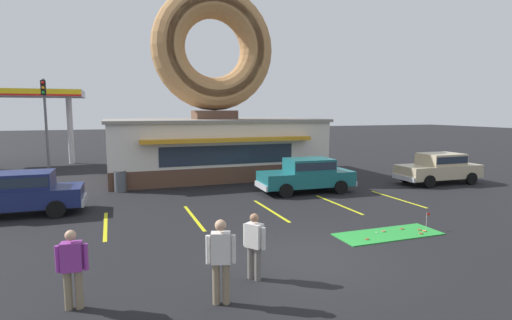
# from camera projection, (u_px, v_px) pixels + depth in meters

# --- Properties ---
(ground_plane) EXTENTS (160.00, 160.00, 0.00)m
(ground_plane) POSITION_uv_depth(u_px,v_px,m) (309.00, 258.00, 10.49)
(ground_plane) COLOR black
(donut_shop_building) EXTENTS (12.30, 6.75, 10.96)m
(donut_shop_building) POSITION_uv_depth(u_px,v_px,m) (214.00, 113.00, 23.37)
(donut_shop_building) COLOR brown
(donut_shop_building) RESTS_ON ground
(putting_mat) EXTENTS (3.38, 1.23, 0.03)m
(putting_mat) POSITION_uv_depth(u_px,v_px,m) (388.00, 234.00, 12.46)
(putting_mat) COLOR green
(putting_mat) RESTS_ON ground
(mini_donut_near_left) EXTENTS (0.13, 0.13, 0.04)m
(mini_donut_near_left) POSITION_uv_depth(u_px,v_px,m) (367.00, 239.00, 11.88)
(mini_donut_near_left) COLOR brown
(mini_donut_near_left) RESTS_ON putting_mat
(mini_donut_near_right) EXTENTS (0.13, 0.13, 0.04)m
(mini_donut_near_right) POSITION_uv_depth(u_px,v_px,m) (402.00, 229.00, 12.92)
(mini_donut_near_right) COLOR brown
(mini_donut_near_right) RESTS_ON putting_mat
(mini_donut_mid_left) EXTENTS (0.13, 0.13, 0.04)m
(mini_donut_mid_left) POSITION_uv_depth(u_px,v_px,m) (421.00, 233.00, 12.43)
(mini_donut_mid_left) COLOR brown
(mini_donut_mid_left) RESTS_ON putting_mat
(mini_donut_mid_centre) EXTENTS (0.13, 0.13, 0.04)m
(mini_donut_mid_centre) POSITION_uv_depth(u_px,v_px,m) (383.00, 231.00, 12.65)
(mini_donut_mid_centre) COLOR #A5724C
(mini_donut_mid_centre) RESTS_ON putting_mat
(mini_donut_mid_right) EXTENTS (0.13, 0.13, 0.04)m
(mini_donut_mid_right) POSITION_uv_depth(u_px,v_px,m) (419.00, 230.00, 12.82)
(mini_donut_mid_right) COLOR brown
(mini_donut_mid_right) RESTS_ON putting_mat
(mini_donut_far_left) EXTENTS (0.13, 0.13, 0.04)m
(mini_donut_far_left) POSITION_uv_depth(u_px,v_px,m) (424.00, 231.00, 12.68)
(mini_donut_far_left) COLOR #D17F47
(mini_donut_far_left) RESTS_ON putting_mat
(golf_ball) EXTENTS (0.04, 0.04, 0.04)m
(golf_ball) POSITION_uv_depth(u_px,v_px,m) (377.00, 233.00, 12.50)
(golf_ball) COLOR white
(golf_ball) RESTS_ON putting_mat
(putting_flag_pin) EXTENTS (0.13, 0.01, 0.55)m
(putting_flag_pin) POSITION_uv_depth(u_px,v_px,m) (427.00, 217.00, 12.86)
(putting_flag_pin) COLOR silver
(putting_flag_pin) RESTS_ON putting_mat
(car_navy) EXTENTS (4.59, 2.05, 1.60)m
(car_navy) POSITION_uv_depth(u_px,v_px,m) (19.00, 192.00, 14.68)
(car_navy) COLOR navy
(car_navy) RESTS_ON ground
(car_teal) EXTENTS (4.62, 2.12, 1.60)m
(car_teal) POSITION_uv_depth(u_px,v_px,m) (307.00, 174.00, 18.87)
(car_teal) COLOR #196066
(car_teal) RESTS_ON ground
(car_champagne) EXTENTS (4.59, 2.03, 1.60)m
(car_champagne) POSITION_uv_depth(u_px,v_px,m) (439.00, 167.00, 21.18)
(car_champagne) COLOR #BCAD89
(car_champagne) RESTS_ON ground
(pedestrian_blue_sweater_man) EXTENTS (0.57, 0.34, 1.73)m
(pedestrian_blue_sweater_man) POSITION_uv_depth(u_px,v_px,m) (221.00, 257.00, 7.88)
(pedestrian_blue_sweater_man) COLOR #7F7056
(pedestrian_blue_sweater_man) RESTS_ON ground
(pedestrian_hooded_kid) EXTENTS (0.59, 0.28, 1.58)m
(pedestrian_hooded_kid) POSITION_uv_depth(u_px,v_px,m) (72.00, 266.00, 7.69)
(pedestrian_hooded_kid) COLOR #7F7056
(pedestrian_hooded_kid) RESTS_ON ground
(pedestrian_leather_jacket_man) EXTENTS (0.42, 0.50, 1.54)m
(pedestrian_leather_jacket_man) POSITION_uv_depth(u_px,v_px,m) (254.00, 243.00, 9.06)
(pedestrian_leather_jacket_man) COLOR slate
(pedestrian_leather_jacket_man) RESTS_ON ground
(trash_bin) EXTENTS (0.57, 0.57, 0.97)m
(trash_bin) POSITION_uv_depth(u_px,v_px,m) (120.00, 181.00, 19.05)
(trash_bin) COLOR #51565B
(trash_bin) RESTS_ON ground
(traffic_light_pole) EXTENTS (0.28, 0.47, 5.80)m
(traffic_light_pole) POSITION_uv_depth(u_px,v_px,m) (45.00, 113.00, 24.72)
(traffic_light_pole) COLOR #595B60
(traffic_light_pole) RESTS_ON ground
(gas_station_canopy) EXTENTS (9.00, 4.46, 5.30)m
(gas_station_canopy) POSITION_uv_depth(u_px,v_px,m) (12.00, 96.00, 27.42)
(gas_station_canopy) COLOR silver
(gas_station_canopy) RESTS_ON ground
(parking_stripe_far_left) EXTENTS (0.12, 3.60, 0.01)m
(parking_stripe_far_left) POSITION_uv_depth(u_px,v_px,m) (105.00, 226.00, 13.43)
(parking_stripe_far_left) COLOR yellow
(parking_stripe_far_left) RESTS_ON ground
(parking_stripe_left) EXTENTS (0.12, 3.60, 0.01)m
(parking_stripe_left) POSITION_uv_depth(u_px,v_px,m) (194.00, 217.00, 14.45)
(parking_stripe_left) COLOR yellow
(parking_stripe_left) RESTS_ON ground
(parking_stripe_mid_left) EXTENTS (0.12, 3.60, 0.01)m
(parking_stripe_mid_left) POSITION_uv_depth(u_px,v_px,m) (270.00, 210.00, 15.47)
(parking_stripe_mid_left) COLOR yellow
(parking_stripe_mid_left) RESTS_ON ground
(parking_stripe_centre) EXTENTS (0.12, 3.60, 0.01)m
(parking_stripe_centre) POSITION_uv_depth(u_px,v_px,m) (338.00, 204.00, 16.49)
(parking_stripe_centre) COLOR yellow
(parking_stripe_centre) RESTS_ON ground
(parking_stripe_mid_right) EXTENTS (0.12, 3.60, 0.01)m
(parking_stripe_mid_right) POSITION_uv_depth(u_px,v_px,m) (397.00, 199.00, 17.51)
(parking_stripe_mid_right) COLOR yellow
(parking_stripe_mid_right) RESTS_ON ground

